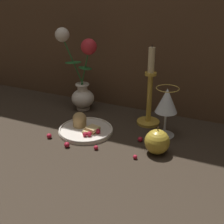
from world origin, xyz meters
TOP-DOWN VIEW (x-y plane):
  - ground_plane at (0.00, 0.00)m, footprint 2.40×2.40m
  - vase at (-0.22, 0.17)m, footprint 0.19×0.10m
  - plate_with_pastries at (-0.11, -0.01)m, footprint 0.20×0.20m
  - wine_glass at (0.17, 0.08)m, footprint 0.08×0.08m
  - candlestick at (0.08, 0.15)m, footprint 0.09×0.09m
  - apple_beside_vase at (0.18, -0.05)m, footprint 0.08×0.08m
  - berry_near_plate at (-0.11, -0.14)m, footprint 0.02×0.02m
  - berry_front_center at (-0.20, -0.11)m, footprint 0.02×0.02m
  - berry_by_glass_stem at (0.11, 0.00)m, footprint 0.02×0.02m
  - berry_under_candlestick at (-0.01, -0.11)m, footprint 0.02×0.02m
  - berry_far_right at (0.13, -0.11)m, footprint 0.01×0.01m

SIDE VIEW (x-z plane):
  - ground_plane at x=0.00m, z-range 0.00..0.00m
  - berry_far_right at x=0.13m, z-range 0.00..0.01m
  - berry_under_candlestick at x=-0.01m, z-range 0.00..0.02m
  - berry_by_glass_stem at x=0.11m, z-range 0.00..0.02m
  - berry_front_center at x=-0.20m, z-range 0.00..0.02m
  - berry_near_plate at x=-0.11m, z-range 0.00..0.02m
  - plate_with_pastries at x=-0.11m, z-range -0.02..0.05m
  - apple_beside_vase at x=0.18m, z-range -0.01..0.09m
  - candlestick at x=0.08m, z-range -0.04..0.27m
  - wine_glass at x=0.17m, z-range 0.04..0.22m
  - vase at x=-0.22m, z-range -0.03..0.31m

